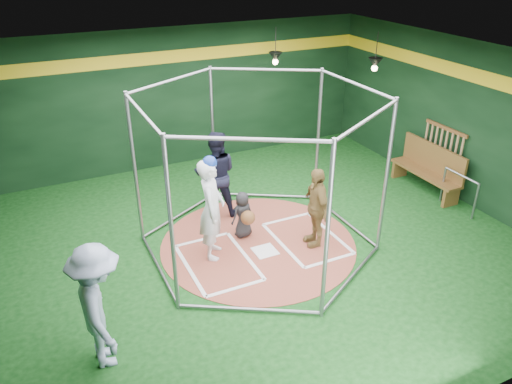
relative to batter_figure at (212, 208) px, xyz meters
name	(u,v)px	position (x,y,z in m)	size (l,w,h in m)	color
room_shell	(258,162)	(0.92, -0.03, 0.75)	(10.10, 9.10, 3.53)	#0B340E
clay_disc	(258,244)	(0.92, -0.04, -1.00)	(3.80, 3.80, 0.01)	#994837
home_plate	(265,251)	(0.92, -0.34, -0.99)	(0.43, 0.43, 0.01)	white
batter_box_left	(218,262)	(-0.03, -0.29, -0.99)	(1.17, 1.77, 0.01)	white
batter_box_right	(307,238)	(1.87, -0.29, -0.99)	(1.17, 1.77, 0.01)	white
batting_cage	(258,175)	(0.92, -0.04, 0.49)	(4.05, 4.67, 3.00)	gray
bat_rack	(443,147)	(5.84, 0.36, 0.04)	(0.07, 1.25, 0.98)	brown
pendant_lamp_near	(275,57)	(3.12, 3.56, 1.73)	(0.34, 0.34, 0.90)	black
pendant_lamp_far	(375,63)	(4.92, 1.96, 1.73)	(0.34, 0.34, 0.90)	black
batter_figure	(212,208)	(0.00, 0.00, 0.00)	(0.72, 0.84, 2.01)	silver
visitor_leopard	(316,207)	(1.92, -0.48, -0.20)	(0.93, 0.39, 1.60)	#A58547
catcher_figure	(243,215)	(0.77, 0.34, -0.51)	(0.53, 0.59, 0.96)	black
umpire	(216,174)	(0.64, 1.44, -0.06)	(0.91, 0.71, 1.87)	black
bystander_blue	(99,307)	(-2.31, -1.81, -0.06)	(1.22, 0.70, 1.89)	#97A7C8
dugout_bench	(429,167)	(5.56, 0.39, -0.43)	(0.45, 1.93, 1.12)	brown
steel_railing	(460,187)	(5.47, -0.65, -0.45)	(0.05, 0.98, 0.84)	gray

